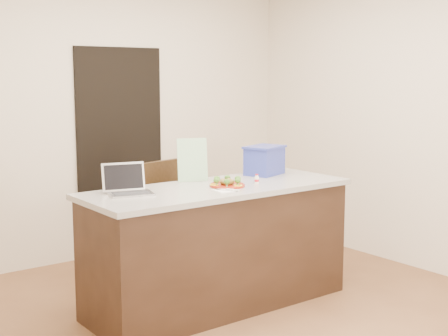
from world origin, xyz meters
TOP-DOWN VIEW (x-y plane):
  - ground at (0.00, 0.00)m, footprint 4.00×4.00m
  - room_shell at (0.00, 0.00)m, footprint 4.00×4.00m
  - doorway at (0.10, 1.98)m, footprint 0.90×0.02m
  - island at (0.00, 0.25)m, footprint 2.06×0.76m
  - plate at (0.04, 0.19)m, footprint 0.26×0.26m
  - meatballs at (0.04, 0.20)m, footprint 0.10×0.10m
  - broccoli at (0.04, 0.19)m, footprint 0.22×0.21m
  - pepper_rings at (0.04, 0.19)m, footprint 0.24×0.23m
  - napkin at (-0.08, 0.07)m, footprint 0.16×0.16m
  - fork at (-0.10, 0.08)m, footprint 0.08×0.15m
  - knife at (-0.05, 0.05)m, footprint 0.07×0.22m
  - yogurt_bottle at (0.30, 0.17)m, footprint 0.03×0.03m
  - laptop at (-0.68, 0.38)m, footprint 0.34×0.31m
  - leaflet at (-0.04, 0.54)m, footprint 0.24×0.13m
  - blue_box at (0.63, 0.46)m, footprint 0.39×0.34m
  - chair at (-0.05, 0.91)m, footprint 0.55×0.56m

SIDE VIEW (x-z plane):
  - ground at x=0.00m, z-range 0.00..0.00m
  - island at x=0.00m, z-range 0.00..0.92m
  - chair at x=-0.05m, z-range 0.07..1.10m
  - napkin at x=-0.08m, z-range 0.92..0.93m
  - fork at x=-0.10m, z-range 0.93..0.93m
  - knife at x=-0.05m, z-range 0.93..0.93m
  - plate at x=0.04m, z-range 0.92..0.94m
  - pepper_rings at x=0.04m, z-range 0.94..0.94m
  - yogurt_bottle at x=0.30m, z-range 0.91..0.99m
  - meatballs at x=0.04m, z-range 0.94..0.97m
  - broccoli at x=0.04m, z-range 0.95..0.99m
  - laptop at x=-0.68m, z-range 0.87..1.08m
  - doorway at x=0.10m, z-range 0.00..2.00m
  - blue_box at x=0.63m, z-range 0.92..1.16m
  - leaflet at x=-0.04m, z-range 0.92..1.25m
  - room_shell at x=0.00m, z-range -0.38..3.62m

